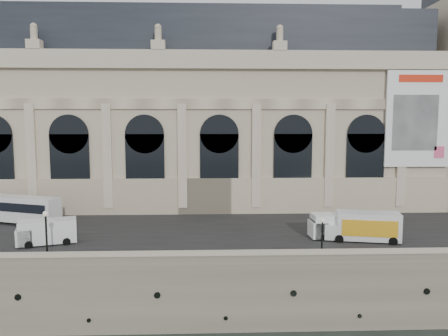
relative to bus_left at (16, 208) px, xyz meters
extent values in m
plane|color=black|center=(29.36, -17.15, -7.95)|extent=(260.00, 260.00, 0.00)
cube|color=gray|center=(29.36, 17.85, -4.95)|extent=(160.00, 70.00, 6.00)
cube|color=#2D2D2D|center=(29.36, -3.15, -1.92)|extent=(160.00, 24.00, 0.06)
cube|color=gray|center=(29.36, -16.55, -1.40)|extent=(160.00, 1.20, 1.10)
cube|color=beige|center=(29.36, -16.55, -0.80)|extent=(160.00, 1.40, 0.12)
cube|color=#C2B495|center=(23.36, 13.85, 9.05)|extent=(68.00, 18.00, 22.00)
cube|color=beige|center=(23.36, 4.70, 0.55)|extent=(68.60, 0.40, 5.00)
cube|color=beige|center=(23.36, 4.55, 18.85)|extent=(69.00, 0.80, 2.40)
cube|color=beige|center=(23.36, 4.70, 13.05)|extent=(68.00, 0.30, 1.40)
cube|color=#22262E|center=(23.36, 13.85, 23.05)|extent=(64.00, 15.00, 6.00)
cube|color=#22262E|center=(23.36, 13.85, 26.55)|extent=(56.00, 10.00, 1.20)
cube|color=beige|center=(0.36, 4.60, 6.05)|extent=(1.20, 0.50, 14.00)
cube|color=black|center=(5.36, 4.67, 4.55)|extent=(5.20, 0.25, 9.00)
cylinder|color=black|center=(5.36, 4.67, 9.05)|extent=(5.20, 0.25, 5.20)
cube|color=beige|center=(10.36, 4.60, 6.05)|extent=(1.20, 0.50, 14.00)
cube|color=black|center=(15.36, 4.67, 4.55)|extent=(5.20, 0.25, 9.00)
cylinder|color=black|center=(15.36, 4.67, 9.05)|extent=(5.20, 0.25, 5.20)
cube|color=beige|center=(20.36, 4.60, 6.05)|extent=(1.20, 0.50, 14.00)
cube|color=black|center=(25.36, 4.67, 4.55)|extent=(5.20, 0.25, 9.00)
cylinder|color=black|center=(25.36, 4.67, 9.05)|extent=(5.20, 0.25, 5.20)
cube|color=beige|center=(30.36, 4.60, 6.05)|extent=(1.20, 0.50, 14.00)
cube|color=black|center=(35.36, 4.67, 4.55)|extent=(5.20, 0.25, 9.00)
cylinder|color=black|center=(35.36, 4.67, 9.05)|extent=(5.20, 0.25, 5.20)
cube|color=beige|center=(40.36, 4.60, 6.05)|extent=(1.20, 0.50, 14.00)
cube|color=black|center=(45.36, 4.67, 4.55)|extent=(5.20, 0.25, 9.00)
cylinder|color=black|center=(45.36, 4.67, 9.05)|extent=(5.20, 0.25, 5.20)
cube|color=beige|center=(50.36, 4.60, 6.05)|extent=(1.20, 0.50, 14.00)
cube|color=white|center=(52.36, 4.40, 11.05)|extent=(9.00, 0.35, 13.00)
cube|color=red|center=(52.36, 4.20, 16.45)|extent=(6.00, 0.06, 1.00)
cube|color=gray|center=(51.86, 4.20, 10.55)|extent=(6.20, 0.06, 7.50)
cube|color=#E45079|center=(55.36, 4.20, 6.55)|extent=(1.40, 0.06, 1.60)
cube|color=silver|center=(0.01, 0.00, 0.01)|extent=(11.89, 6.26, 3.04)
cube|color=black|center=(-0.41, -1.19, 0.40)|extent=(10.17, 3.71, 1.08)
cube|color=black|center=(0.44, 1.19, 0.40)|extent=(10.17, 3.71, 1.08)
cylinder|color=black|center=(3.75, -2.64, -1.46)|extent=(1.02, 0.61, 0.98)
cylinder|color=black|center=(4.57, -0.34, -1.46)|extent=(1.02, 0.61, 0.98)
cube|color=white|center=(7.23, -9.25, -0.55)|extent=(5.99, 3.74, 2.38)
cube|color=white|center=(5.09, -9.91, -0.91)|extent=(2.14, 2.54, 1.66)
cube|color=black|center=(4.54, -10.09, -0.34)|extent=(0.61, 1.80, 0.83)
cylinder|color=black|center=(5.85, -10.82, -1.56)|extent=(0.83, 0.48, 0.79)
cylinder|color=black|center=(5.20, -8.74, -1.56)|extent=(0.83, 0.48, 0.79)
cylinder|color=black|center=(9.26, -9.75, -1.56)|extent=(0.83, 0.48, 0.79)
cylinder|color=black|center=(8.61, -7.67, -1.56)|extent=(0.83, 0.48, 0.79)
cube|color=white|center=(38.06, -8.02, -0.48)|extent=(5.99, 2.60, 2.50)
cube|color=white|center=(35.72, -8.15, -0.86)|extent=(1.77, 2.37, 1.74)
cube|color=black|center=(35.11, -8.18, -0.26)|extent=(0.17, 1.96, 0.87)
cylinder|color=black|center=(36.25, -9.26, -1.54)|extent=(0.84, 0.32, 0.83)
cylinder|color=black|center=(36.12, -6.98, -1.54)|extent=(0.84, 0.32, 0.83)
cylinder|color=black|center=(40.00, -9.06, -1.54)|extent=(0.84, 0.32, 0.83)
cylinder|color=black|center=(39.88, -6.78, -1.54)|extent=(0.84, 0.32, 0.83)
cube|color=silver|center=(40.80, -9.24, -0.28)|extent=(6.84, 3.73, 2.91)
cube|color=gold|center=(40.54, -10.49, -0.28)|extent=(5.51, 1.19, 1.73)
cube|color=red|center=(40.54, -10.49, -0.28)|extent=(3.18, 0.69, 0.65)
cube|color=silver|center=(37.21, -8.51, -0.92)|extent=(2.17, 2.67, 1.62)
cylinder|color=black|center=(37.59, -9.85, -1.52)|extent=(0.91, 0.47, 0.86)
cylinder|color=black|center=(38.09, -7.42, -1.52)|extent=(0.91, 0.47, 0.86)
cylinder|color=black|center=(42.87, -10.94, -1.52)|extent=(0.91, 0.47, 0.86)
cylinder|color=black|center=(43.37, -8.51, -1.52)|extent=(0.91, 0.47, 0.86)
cylinder|color=black|center=(9.34, -15.34, -1.73)|extent=(0.49, 0.49, 0.44)
cylinder|color=black|center=(9.34, -15.34, 0.26)|extent=(0.18, 0.18, 4.42)
sphere|color=beige|center=(9.34, -15.34, 2.58)|extent=(0.49, 0.49, 0.49)
cylinder|color=black|center=(34.40, -14.89, -1.77)|extent=(0.39, 0.39, 0.35)
cylinder|color=black|center=(34.40, -14.89, -0.18)|extent=(0.14, 0.14, 3.53)
sphere|color=beige|center=(34.40, -14.89, 1.67)|extent=(0.39, 0.39, 0.39)
camera|label=1|loc=(23.88, -54.05, 10.86)|focal=35.00mm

